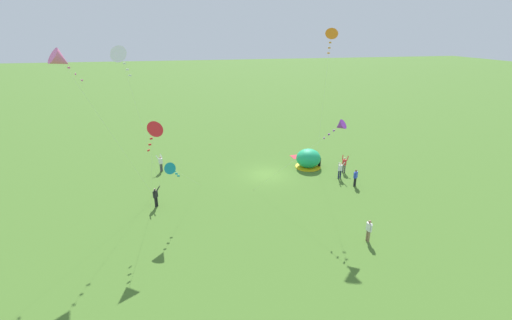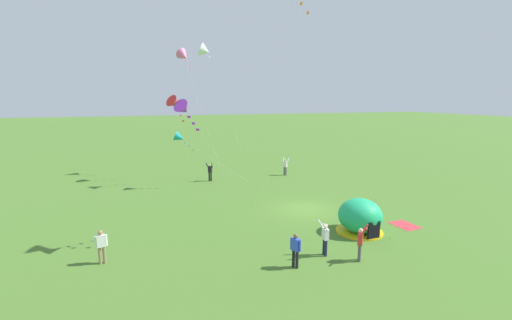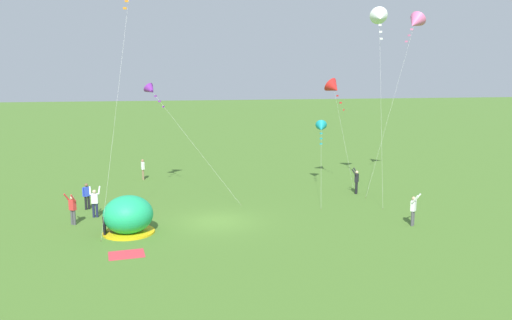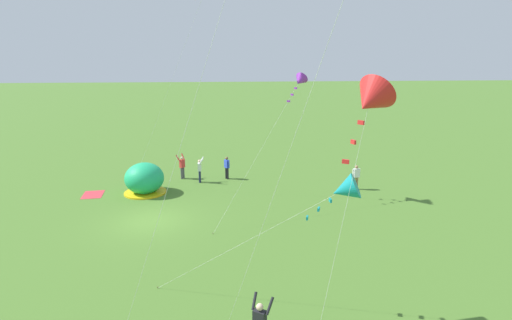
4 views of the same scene
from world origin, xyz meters
TOP-DOWN VIEW (x-y plane):
  - ground_plane at (0.00, 0.00)m, footprint 300.00×300.00m
  - popup_tent at (-5.03, -1.11)m, footprint 2.81×2.81m
  - picnic_blanket at (-5.04, -4.56)m, footprint 1.81×1.45m
  - person_arms_raised at (-8.22, 1.18)m, footprint 0.71×0.69m
  - person_flying_kite at (-7.11, 2.54)m, footprint 0.68×0.49m
  - person_far_back at (-7.79, 4.55)m, footprint 0.51×0.41m
  - person_watching_sky at (-4.29, 13.41)m, footprint 0.29×0.58m
  - kite_red at (10.32, 8.11)m, footprint 2.04×2.63m
  - kite_purple at (-3.45, 9.04)m, footprint 6.24×6.25m
  - kite_teal at (9.28, 7.87)m, footprint 2.90×7.30m

SIDE VIEW (x-z plane):
  - ground_plane at x=0.00m, z-range 0.00..0.00m
  - picnic_blanket at x=-5.04m, z-range 0.00..0.01m
  - person_far_back at x=-7.79m, z-range 0.10..1.82m
  - person_watching_sky at x=-4.29m, z-range 0.10..1.82m
  - popup_tent at x=-5.03m, z-range -0.05..2.05m
  - person_flying_kite at x=-7.11m, z-range 0.05..1.94m
  - person_arms_raised at x=-8.22m, z-range 0.05..1.94m
  - kite_teal at x=9.28m, z-range 2.02..7.21m
  - kite_purple at x=-3.45m, z-range 3.49..11.54m
  - kite_red at x=10.32m, z-range 3.46..11.85m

